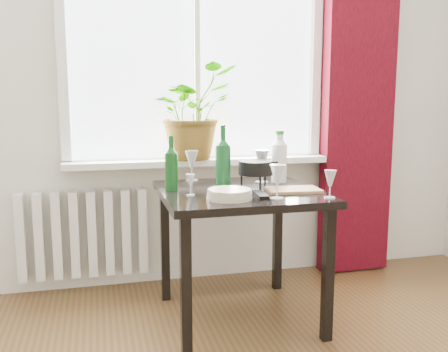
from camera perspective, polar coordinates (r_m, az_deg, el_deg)
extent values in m
cube|color=white|center=(3.33, -3.21, 15.16)|extent=(1.72, 0.08, 1.62)
cube|color=white|center=(3.27, -2.86, 1.66)|extent=(1.72, 0.20, 0.04)
cube|color=#39050D|center=(3.61, 15.14, 9.55)|extent=(0.50, 0.12, 2.56)
cube|color=silver|center=(3.32, -15.77, -6.39)|extent=(0.80, 0.10, 0.55)
cube|color=black|center=(2.73, 1.74, -2.01)|extent=(0.85, 0.85, 0.04)
cube|color=black|center=(2.41, -4.38, -12.69)|extent=(0.05, 0.05, 0.70)
cube|color=black|center=(3.10, -6.76, -7.80)|extent=(0.05, 0.05, 0.70)
cube|color=black|center=(2.63, 11.79, -11.01)|extent=(0.05, 0.05, 0.70)
cube|color=black|center=(3.27, 6.12, -6.89)|extent=(0.05, 0.05, 0.70)
imported|color=#1B671C|center=(3.23, -3.71, 7.33)|extent=(0.72, 0.70, 0.61)
cylinder|color=beige|center=(2.48, 0.61, -2.08)|extent=(0.28, 0.28, 0.05)
cube|color=black|center=(2.55, 4.22, -2.15)|extent=(0.07, 0.18, 0.02)
cube|color=#A6794B|center=(2.71, 7.89, -1.58)|extent=(0.30, 0.21, 0.02)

